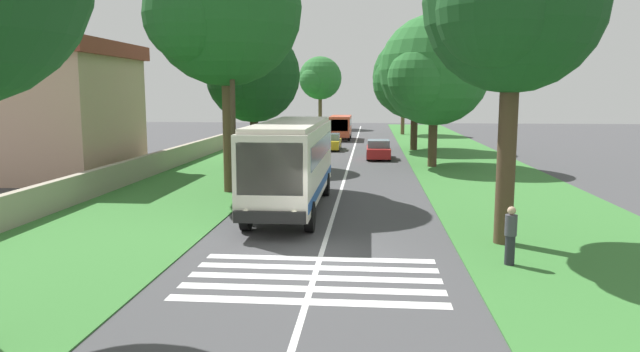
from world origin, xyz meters
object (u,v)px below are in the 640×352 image
roadside_tree_left_1 (224,14)px  roadside_building (42,109)px  coach_bus (292,159)px  trailing_car_1 (330,142)px  roadside_tree_left_0 (319,79)px  trailing_minibus_0 (341,125)px  roadside_tree_right_2 (432,74)px  roadside_tree_left_2 (252,77)px  roadside_tree_right_3 (508,8)px  pedestrian (511,235)px  trailing_car_0 (378,150)px  utility_pole (233,99)px  roadside_tree_right_1 (412,79)px  roadside_tree_right_0 (402,73)px

roadside_tree_left_1 → roadside_building: size_ratio=1.30×
coach_bus → trailing_car_1: bearing=0.5°
roadside_tree_left_0 → trailing_car_1: bearing=-173.2°
trailing_minibus_0 → roadside_tree_right_2: (-22.10, -7.18, 4.64)m
roadside_tree_left_2 → roadside_tree_right_3: (-19.02, -12.08, 1.56)m
pedestrian → coach_bus: bearing=44.1°
trailing_car_0 → utility_pole: size_ratio=0.49×
roadside_tree_right_1 → roadside_tree_right_3: 31.45m
roadside_tree_left_2 → utility_pole: size_ratio=1.03×
trailing_car_1 → utility_pole: utility_pole is taller
coach_bus → pedestrian: size_ratio=6.60×
trailing_car_0 → roadside_building: (-11.13, 19.78, 3.29)m
roadside_tree_right_1 → trailing_car_1: bearing=91.6°
trailing_car_1 → roadside_tree_right_0: size_ratio=0.42×
roadside_building → pedestrian: bearing=-124.7°
coach_bus → trailing_minibus_0: 37.45m
trailing_car_1 → roadside_tree_right_3: 32.88m
utility_pole → roadside_building: 13.94m
roadside_tree_right_2 → utility_pole: size_ratio=1.13×
roadside_tree_left_0 → roadside_tree_right_0: size_ratio=0.97×
trailing_minibus_0 → pedestrian: trailing_minibus_0 is taller
roadside_tree_left_2 → roadside_building: bearing=116.2°
trailing_minibus_0 → roadside_tree_right_2: 23.69m
coach_bus → trailing_minibus_0: (37.45, -0.10, -0.60)m
trailing_car_0 → trailing_minibus_0: trailing_minibus_0 is taller
trailing_car_0 → roadside_tree_left_2: (-5.57, 8.46, 5.28)m
trailing_car_1 → roadside_tree_right_0: bearing=-20.2°
roadside_tree_right_0 → coach_bus: bearing=171.4°
trailing_car_0 → roadside_tree_right_1: 9.18m
roadside_tree_right_2 → roadside_tree_right_3: 20.35m
coach_bus → roadside_tree_right_2: (15.35, -7.28, 4.04)m
roadside_tree_right_2 → roadside_tree_right_1: bearing=2.6°
roadside_tree_left_1 → trailing_minibus_0: bearing=-6.9°
roadside_tree_right_0 → roadside_building: 43.86m
pedestrian → roadside_tree_right_3: bearing=-5.2°
trailing_minibus_0 → roadside_tree_right_1: bearing=-148.7°
roadside_tree_left_0 → roadside_tree_right_0: roadside_tree_right_0 is taller
roadside_tree_right_3 → roadside_tree_left_2: bearing=32.4°
utility_pole → roadside_tree_right_0: bearing=-13.3°
trailing_car_0 → roadside_building: roadside_building is taller
trailing_car_0 → roadside_tree_left_2: roadside_tree_left_2 is taller
coach_bus → roadside_tree_right_3: (-4.95, -7.50, 5.37)m
roadside_tree_right_0 → roadside_tree_right_2: (-30.45, -0.34, -1.11)m
trailing_car_1 → roadside_tree_left_0: (30.38, 3.65, 6.15)m
coach_bus → roadside_building: 18.12m
coach_bus → trailing_car_0: bearing=-11.2°
trailing_car_1 → roadside_tree_right_2: size_ratio=0.43×
roadside_tree_left_0 → trailing_car_0: bearing=-168.2°
trailing_car_1 → trailing_car_0: bearing=-148.2°
trailing_car_0 → trailing_car_1: size_ratio=1.00×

